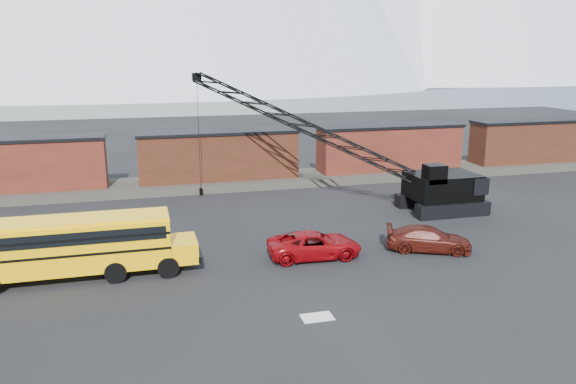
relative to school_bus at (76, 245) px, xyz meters
name	(u,v)px	position (x,y,z in m)	size (l,w,h in m)	color
ground	(283,284)	(9.98, -3.47, -1.79)	(160.00, 160.00, 0.00)	black
gravel_berm	(219,183)	(9.98, 18.53, -1.44)	(120.00, 5.00, 0.70)	#444038
boxcar_west_near	(16,165)	(-6.02, 18.53, 0.97)	(13.70, 3.10, 4.17)	#441913
boxcar_mid	(219,155)	(9.98, 18.53, 0.97)	(13.70, 3.10, 4.17)	#4A1F15
boxcar_east_near	(390,147)	(25.98, 18.53, 0.97)	(13.70, 3.10, 4.17)	#441913
boxcar_east_far	(536,141)	(41.98, 18.53, 0.97)	(13.70, 3.10, 4.17)	#4A1F15
snow_patch	(317,317)	(10.48, -7.47, -1.78)	(1.40, 0.90, 0.02)	silver
school_bus	(76,245)	(0.00, 0.00, 0.00)	(11.65, 2.65, 3.19)	#FFB705
red_pickup	(315,245)	(12.64, -0.27, -1.06)	(2.45, 5.31, 1.48)	maroon
maroon_suv	(429,239)	(19.44, -0.94, -1.08)	(2.00, 4.92, 1.43)	#42120B
crawler_crane	(307,128)	(15.61, 11.13, 4.08)	(19.80, 11.76, 10.01)	black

